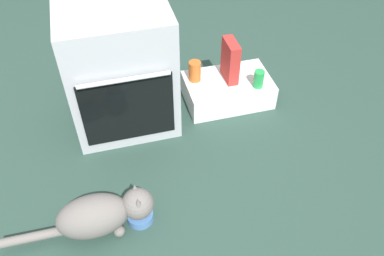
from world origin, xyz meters
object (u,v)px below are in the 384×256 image
(soda_can, at_px, (259,79))
(sauce_jar, at_px, (195,71))
(oven, at_px, (120,70))
(food_bowl, at_px, (140,215))
(cereal_box, at_px, (230,61))
(pantry_cabinet, at_px, (228,90))
(cat, at_px, (101,214))

(soda_can, bearing_deg, sauce_jar, 155.32)
(oven, height_order, food_bowl, oven)
(cereal_box, relative_size, sauce_jar, 2.00)
(pantry_cabinet, relative_size, sauce_jar, 4.10)
(food_bowl, relative_size, soda_can, 1.17)
(oven, xyz_separation_m, cat, (-0.24, -0.79, -0.27))
(oven, distance_m, soda_can, 0.89)
(sauce_jar, bearing_deg, oven, -171.13)
(oven, bearing_deg, soda_can, -6.60)
(sauce_jar, relative_size, soda_can, 1.17)
(food_bowl, xyz_separation_m, cereal_box, (0.76, 0.82, 0.28))
(sauce_jar, distance_m, soda_can, 0.42)
(oven, height_order, sauce_jar, oven)
(pantry_cabinet, relative_size, soda_can, 4.78)
(pantry_cabinet, relative_size, food_bowl, 4.09)
(cereal_box, bearing_deg, oven, -177.23)
(cat, bearing_deg, oven, 72.31)
(cat, distance_m, soda_can, 1.30)
(cat, bearing_deg, cereal_box, 40.02)
(oven, distance_m, cat, 0.87)
(sauce_jar, xyz_separation_m, soda_can, (0.38, -0.18, -0.01))
(food_bowl, xyz_separation_m, soda_can, (0.91, 0.69, 0.20))
(food_bowl, bearing_deg, oven, 86.50)
(cat, relative_size, soda_can, 6.42)
(soda_can, bearing_deg, cat, -147.85)
(oven, height_order, cereal_box, oven)
(cat, relative_size, cereal_box, 2.75)
(cat, xyz_separation_m, cereal_box, (0.95, 0.83, 0.19))
(soda_can, bearing_deg, oven, 173.40)
(pantry_cabinet, bearing_deg, cat, -139.29)
(oven, relative_size, food_bowl, 5.68)
(cereal_box, bearing_deg, food_bowl, -132.69)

